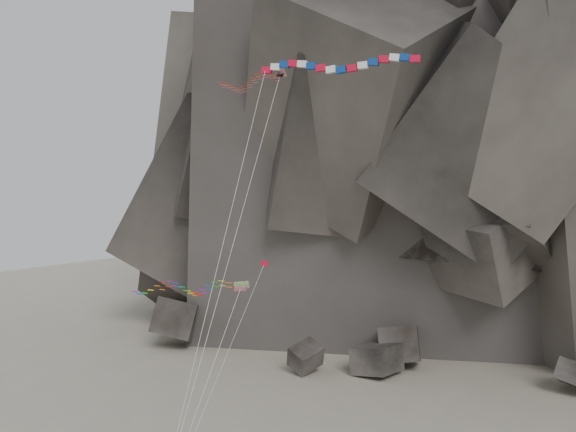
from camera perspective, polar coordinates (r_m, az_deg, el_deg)
The scene contains 6 objects.
headland at distance 114.56m, azimuth 17.61°, elevation 11.91°, with size 110.00×70.00×84.00m, color #574F47, non-canonical shape.
boulder_field at distance 83.80m, azimuth 6.62°, elevation -12.07°, with size 74.04×17.13×7.87m.
delta_kite at distance 55.53m, azimuth -3.81°, elevation 11.72°, with size 8.25×16.68×31.85m.
banner_kite at distance 50.51m, azimuth 4.33°, elevation 13.11°, with size 12.28×17.62×31.69m.
parafoil_kite at distance 56.34m, azimuth -9.44°, elevation -6.28°, with size 15.40×13.86×14.13m.
pennant_kite at distance 46.32m, azimuth -3.58°, elevation -7.68°, with size 1.66×10.53×16.31m.
Camera 1 is at (29.09, -39.23, 23.41)m, focal length 40.00 mm.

